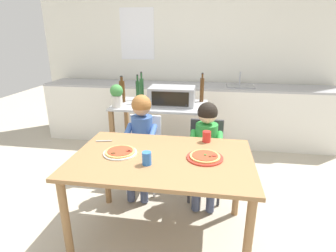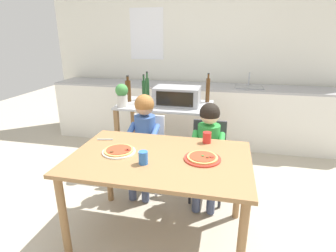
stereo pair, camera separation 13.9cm
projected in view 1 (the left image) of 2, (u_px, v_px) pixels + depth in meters
ground_plane at (177, 176)px, 3.32m from camera, size 10.45×10.45×0.00m
back_wall_tiled at (191, 53)px, 4.40m from camera, size 5.01×0.13×2.70m
kitchen_counter at (187, 113)px, 4.31m from camera, size 4.51×0.60×1.11m
kitchen_island_cart at (160, 125)px, 3.36m from camera, size 1.13×0.64×0.85m
toaster_oven at (172, 96)px, 3.21m from camera, size 0.53×0.34×0.22m
bottle_clear_vinegar at (138, 89)px, 3.45m from camera, size 0.05×0.05×0.32m
bottle_squat_spirits at (202, 89)px, 3.35m from camera, size 0.05×0.05×0.36m
bottle_tall_green_wine at (142, 90)px, 3.28m from camera, size 0.05×0.05×0.38m
bottle_brown_beer at (122, 91)px, 3.33m from camera, size 0.07×0.07×0.33m
potted_herb_plant at (117, 95)px, 3.09m from camera, size 0.15×0.15×0.27m
dining_table at (162, 168)px, 2.13m from camera, size 1.40×0.91×0.76m
dining_chair_left at (144, 147)px, 2.96m from camera, size 0.36×0.36×0.81m
dining_chair_right at (206, 153)px, 2.81m from camera, size 0.36×0.36×0.81m
child_in_blue_striped_shirt at (141, 133)px, 2.78m from camera, size 0.32×0.42×1.06m
child_in_green_shirt at (206, 141)px, 2.63m from camera, size 0.32×0.42×1.02m
pizza_plate_white at (120, 152)px, 2.14m from camera, size 0.27×0.27×0.03m
pizza_plate_red_rimmed at (205, 157)px, 2.06m from camera, size 0.28×0.28×0.03m
drinking_cup_red at (207, 137)px, 2.37m from camera, size 0.07×0.07×0.10m
drinking_cup_blue at (147, 158)px, 1.96m from camera, size 0.07×0.07×0.10m
serving_spoon at (104, 141)px, 2.39m from camera, size 0.14×0.04×0.01m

